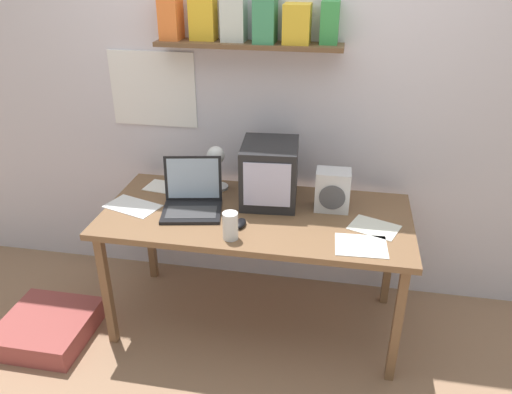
{
  "coord_description": "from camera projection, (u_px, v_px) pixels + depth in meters",
  "views": [
    {
      "loc": [
        0.44,
        -2.38,
        2.07
      ],
      "look_at": [
        0.0,
        0.0,
        0.85
      ],
      "focal_mm": 35.0,
      "sensor_mm": 36.0,
      "label": 1
    }
  ],
  "objects": [
    {
      "name": "juice_glass",
      "position": [
        230.0,
        227.0,
        2.49
      ],
      "size": [
        0.08,
        0.08,
        0.14
      ],
      "color": "white",
      "rests_on": "corner_desk"
    },
    {
      "name": "space_heater",
      "position": [
        332.0,
        190.0,
        2.75
      ],
      "size": [
        0.19,
        0.15,
        0.23
      ],
      "rotation": [
        0.0,
        0.0,
        0.03
      ],
      "color": "silver",
      "rests_on": "corner_desk"
    },
    {
      "name": "loose_paper_near_monitor",
      "position": [
        169.0,
        188.0,
        3.04
      ],
      "size": [
        0.3,
        0.2,
        0.0
      ],
      "rotation": [
        0.0,
        0.0,
        -0.14
      ],
      "color": "white",
      "rests_on": "corner_desk"
    },
    {
      "name": "ground_plane",
      "position": [
        256.0,
        319.0,
        3.09
      ],
      "size": [
        12.0,
        12.0,
        0.0
      ],
      "primitive_type": "plane",
      "color": "#9D775A"
    },
    {
      "name": "back_wall",
      "position": [
        270.0,
        90.0,
        2.94
      ],
      "size": [
        5.6,
        0.24,
        2.6
      ],
      "color": "silver",
      "rests_on": "ground_plane"
    },
    {
      "name": "laptop",
      "position": [
        192.0,
        197.0,
        2.77
      ],
      "size": [
        0.37,
        0.35,
        0.28
      ],
      "rotation": [
        0.0,
        0.0,
        0.19
      ],
      "color": "black",
      "rests_on": "corner_desk"
    },
    {
      "name": "computer_mouse",
      "position": [
        240.0,
        223.0,
        2.62
      ],
      "size": [
        0.07,
        0.11,
        0.03
      ],
      "rotation": [
        0.0,
        0.0,
        -0.09
      ],
      "color": "black",
      "rests_on": "corner_desk"
    },
    {
      "name": "desk_lamp",
      "position": [
        216.0,
        161.0,
        2.9
      ],
      "size": [
        0.12,
        0.17,
        0.29
      ],
      "rotation": [
        0.0,
        0.0,
        0.15
      ],
      "color": "white",
      "rests_on": "corner_desk"
    },
    {
      "name": "loose_paper_near_laptop",
      "position": [
        361.0,
        246.0,
        2.45
      ],
      "size": [
        0.26,
        0.22,
        0.0
      ],
      "rotation": [
        0.0,
        0.0,
        0.05
      ],
      "color": "white",
      "rests_on": "corner_desk"
    },
    {
      "name": "open_notebook",
      "position": [
        374.0,
        227.0,
        2.61
      ],
      "size": [
        0.29,
        0.26,
        0.0
      ],
      "rotation": [
        0.0,
        0.0,
        -0.38
      ],
      "color": "white",
      "rests_on": "corner_desk"
    },
    {
      "name": "crt_monitor",
      "position": [
        270.0,
        173.0,
        2.81
      ],
      "size": [
        0.33,
        0.38,
        0.35
      ],
      "rotation": [
        0.0,
        0.0,
        0.08
      ],
      "color": "#232326",
      "rests_on": "corner_desk"
    },
    {
      "name": "corner_desk",
      "position": [
        256.0,
        222.0,
        2.78
      ],
      "size": [
        1.69,
        0.78,
        0.75
      ],
      "color": "brown",
      "rests_on": "ground_plane"
    },
    {
      "name": "printed_handout",
      "position": [
        133.0,
        206.0,
        2.82
      ],
      "size": [
        0.34,
        0.26,
        0.0
      ],
      "rotation": [
        0.0,
        0.0,
        -0.31
      ],
      "color": "white",
      "rests_on": "corner_desk"
    },
    {
      "name": "floor_cushion",
      "position": [
        47.0,
        328.0,
        2.92
      ],
      "size": [
        0.5,
        0.5,
        0.13
      ],
      "color": "#A14845",
      "rests_on": "ground_plane"
    }
  ]
}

